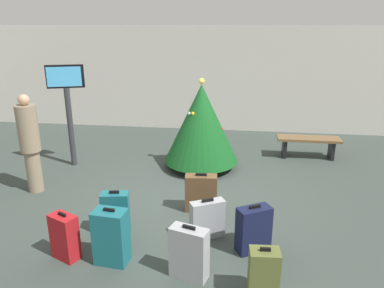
{
  "coord_description": "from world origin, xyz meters",
  "views": [
    {
      "loc": [
        0.86,
        -5.84,
        3.0
      ],
      "look_at": [
        0.03,
        0.41,
        0.9
      ],
      "focal_mm": 34.58,
      "sensor_mm": 36.0,
      "label": 1
    }
  ],
  "objects": [
    {
      "name": "suitcase_7",
      "position": [
        -1.35,
        -1.89,
        0.31
      ],
      "size": [
        0.42,
        0.34,
        0.66
      ],
      "color": "#B2191E",
      "rests_on": "ground_plane"
    },
    {
      "name": "suitcase_4",
      "position": [
        0.46,
        -1.15,
        0.29
      ],
      "size": [
        0.52,
        0.38,
        0.61
      ],
      "color": "#9EA0A5",
      "rests_on": "ground_plane"
    },
    {
      "name": "suitcase_2",
      "position": [
        0.33,
        -2.06,
        0.34
      ],
      "size": [
        0.5,
        0.33,
        0.71
      ],
      "color": "#9EA0A5",
      "rests_on": "ground_plane"
    },
    {
      "name": "suitcase_6",
      "position": [
        -0.88,
        -1.22,
        0.33
      ],
      "size": [
        0.43,
        0.27,
        0.69
      ],
      "color": "#19606B",
      "rests_on": "ground_plane"
    },
    {
      "name": "waiting_bench",
      "position": [
        2.45,
        2.47,
        0.36
      ],
      "size": [
        1.41,
        0.44,
        0.48
      ],
      "color": "brown",
      "rests_on": "ground_plane"
    },
    {
      "name": "ground_plane",
      "position": [
        0.0,
        0.0,
        0.0
      ],
      "size": [
        16.0,
        16.0,
        0.0
      ],
      "primitive_type": "plane",
      "color": "#38423D"
    },
    {
      "name": "holiday_tree",
      "position": [
        0.08,
        1.55,
        0.98
      ],
      "size": [
        1.56,
        1.56,
        1.92
      ],
      "color": "#4C3319",
      "rests_on": "ground_plane"
    },
    {
      "name": "suitcase_3",
      "position": [
        -0.71,
        -1.9,
        0.37
      ],
      "size": [
        0.44,
        0.32,
        0.78
      ],
      "color": "#19606B",
      "rests_on": "ground_plane"
    },
    {
      "name": "back_wall",
      "position": [
        0.0,
        4.59,
        1.44
      ],
      "size": [
        16.0,
        0.2,
        2.89
      ],
      "primitive_type": "cube",
      "color": "beige",
      "rests_on": "ground_plane"
    },
    {
      "name": "suitcase_5",
      "position": [
        0.28,
        -0.36,
        0.31
      ],
      "size": [
        0.54,
        0.26,
        0.66
      ],
      "color": "brown",
      "rests_on": "ground_plane"
    },
    {
      "name": "flight_info_kiosk",
      "position": [
        -2.7,
        1.33,
        1.46
      ],
      "size": [
        0.73,
        0.33,
        2.16
      ],
      "color": "#333338",
      "rests_on": "ground_plane"
    },
    {
      "name": "suitcase_1",
      "position": [
        1.11,
        -1.4,
        0.32
      ],
      "size": [
        0.51,
        0.42,
        0.69
      ],
      "color": "#141938",
      "rests_on": "ground_plane"
    },
    {
      "name": "suitcase_0",
      "position": [
        1.21,
        -2.28,
        0.3
      ],
      "size": [
        0.35,
        0.26,
        0.64
      ],
      "color": "#59602D",
      "rests_on": "ground_plane"
    },
    {
      "name": "traveller_0",
      "position": [
        -2.83,
        -0.01,
        0.96
      ],
      "size": [
        0.45,
        0.45,
        1.81
      ],
      "color": "gray",
      "rests_on": "ground_plane"
    }
  ]
}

